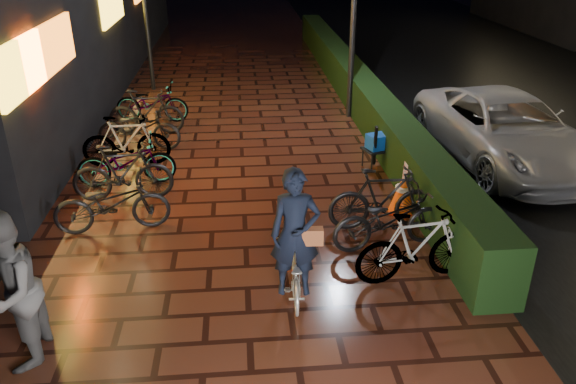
{
  "coord_description": "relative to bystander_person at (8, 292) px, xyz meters",
  "views": [
    {
      "loc": [
        -0.02,
        -7.72,
        4.68
      ],
      "look_at": [
        0.65,
        -0.3,
        1.1
      ],
      "focal_mm": 35.0,
      "sensor_mm": 36.0,
      "label": 1
    }
  ],
  "objects": [
    {
      "name": "ground",
      "position": [
        2.66,
        2.32,
        -0.96
      ],
      "size": [
        80.0,
        80.0,
        0.0
      ],
      "primitive_type": "plane",
      "color": "#381911",
      "rests_on": "ground"
    },
    {
      "name": "hedge",
      "position": [
        5.96,
        10.32,
        -0.46
      ],
      "size": [
        0.7,
        20.0,
        1.0
      ],
      "primitive_type": "cube",
      "color": "black",
      "rests_on": "ground"
    },
    {
      "name": "bystander_person",
      "position": [
        0.0,
        0.0,
        0.0
      ],
      "size": [
        0.76,
        0.96,
        1.93
      ],
      "primitive_type": "imported",
      "rotation": [
        0.0,
        0.0,
        -1.54
      ],
      "color": "#515153",
      "rests_on": "ground"
    },
    {
      "name": "van",
      "position": [
        8.27,
        5.44,
        -0.24
      ],
      "size": [
        2.78,
        5.33,
        1.43
      ],
      "primitive_type": "imported",
      "rotation": [
        0.0,
        0.0,
        0.08
      ],
      "color": "#A7A6AB",
      "rests_on": "ground"
    },
    {
      "name": "lamp_post_sf",
      "position": [
        -0.0,
        12.09,
        1.65
      ],
      "size": [
        0.44,
        0.24,
        4.76
      ],
      "color": "black",
      "rests_on": "ground"
    },
    {
      "name": "cyclist",
      "position": [
        3.31,
        0.96,
        -0.25
      ],
      "size": [
        0.71,
        1.36,
        1.92
      ],
      "color": "silver",
      "rests_on": "ground"
    },
    {
      "name": "traffic_barrier",
      "position": [
        5.71,
        4.0,
        -0.58
      ],
      "size": [
        1.0,
        1.89,
        0.77
      ],
      "color": "#FE570D",
      "rests_on": "ground"
    },
    {
      "name": "cart_assembly",
      "position": [
        5.48,
        5.33,
        -0.43
      ],
      "size": [
        0.68,
        0.72,
        1.05
      ],
      "color": "black",
      "rests_on": "ground"
    },
    {
      "name": "parked_bikes_storefront",
      "position": [
        0.39,
        5.98,
        -0.45
      ],
      "size": [
        2.13,
        6.72,
        1.1
      ],
      "color": "black",
      "rests_on": "ground"
    },
    {
      "name": "parked_bikes_hedge",
      "position": [
        4.98,
        2.05,
        -0.44
      ],
      "size": [
        2.07,
        2.19,
        1.1
      ],
      "color": "black",
      "rests_on": "ground"
    }
  ]
}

